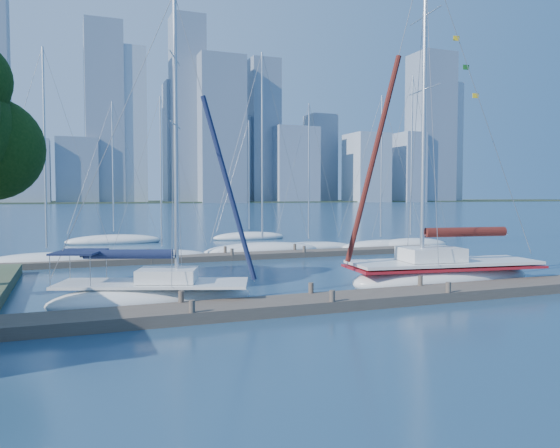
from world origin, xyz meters
name	(u,v)px	position (x,y,z in m)	size (l,w,h in m)	color
ground	(321,308)	(0.00, 0.00, 0.00)	(700.00, 700.00, 0.00)	navy
near_dock	(321,302)	(0.00, 0.00, 0.20)	(26.00, 2.00, 0.40)	#473E34
far_dock	(243,256)	(2.00, 16.00, 0.18)	(30.00, 1.80, 0.36)	#473E34
far_shore	(84,203)	(0.00, 320.00, 0.00)	(800.00, 100.00, 1.50)	#38472D
sailboat_navy	(153,279)	(-5.71, 2.64, 0.99)	(7.99, 4.89, 12.08)	silver
sailboat_maroon	(443,259)	(7.54, 2.70, 1.19)	(9.79, 4.27, 15.99)	silver
bg_boat_0	(47,261)	(-9.87, 16.91, 0.27)	(7.59, 3.85, 13.14)	silver
bg_boat_1	(162,256)	(-3.09, 17.21, 0.23)	(6.12, 2.29, 10.73)	silver
bg_boat_2	(262,250)	(4.13, 18.29, 0.29)	(8.86, 4.83, 14.49)	silver
bg_boat_3	(309,247)	(8.24, 19.45, 0.22)	(7.48, 4.77, 11.31)	silver
bg_boat_4	(381,246)	(13.97, 18.53, 0.25)	(6.92, 4.40, 12.13)	silver
bg_boat_5	(410,244)	(16.54, 18.27, 0.28)	(6.86, 2.91, 13.81)	silver
bg_boat_6	(114,240)	(-5.01, 31.00, 0.26)	(8.34, 4.82, 12.52)	silver
bg_boat_7	(249,237)	(7.28, 31.00, 0.24)	(7.31, 3.72, 11.50)	silver
skyline	(138,137)	(27.51, 290.37, 36.23)	(503.50, 51.31, 104.13)	gray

